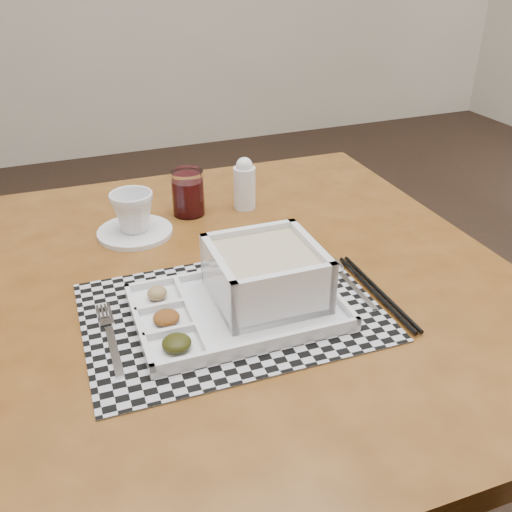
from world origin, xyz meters
The scene contains 11 objects.
floor centered at (0.00, 0.00, 0.00)m, with size 5.00×5.00×0.00m, color black.
dining_table centered at (-0.75, -0.52, 0.70)m, with size 1.07×1.07×0.78m.
placemat centered at (-0.76, -0.63, 0.78)m, with size 0.46×0.33×0.00m, color #ADACB4.
serving_tray centered at (-0.72, -0.63, 0.82)m, with size 0.33×0.23×0.10m.
fork centered at (-0.95, -0.63, 0.79)m, with size 0.02×0.19×0.00m.
spoon centered at (-0.54, -0.58, 0.79)m, with size 0.04×0.18×0.01m.
chopsticks centered at (-0.52, -0.67, 0.79)m, with size 0.02×0.24×0.01m.
saucer centered at (-0.85, -0.30, 0.79)m, with size 0.15×0.15×0.01m, color silver.
cup centered at (-0.85, -0.30, 0.83)m, with size 0.09×0.09×0.08m, color silver.
juice_glass centered at (-0.72, -0.25, 0.83)m, with size 0.07×0.07×0.10m.
creamer_bottle centered at (-0.60, -0.26, 0.84)m, with size 0.05×0.05×0.12m.
Camera 1 is at (-1.00, -1.34, 1.31)m, focal length 40.00 mm.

